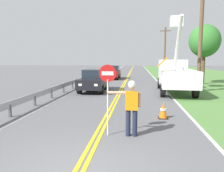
{
  "coord_description": "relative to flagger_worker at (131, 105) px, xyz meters",
  "views": [
    {
      "loc": [
        1.25,
        -4.18,
        2.5
      ],
      "look_at": [
        0.06,
        6.09,
        1.2
      ],
      "focal_mm": 34.26,
      "sensor_mm": 36.0,
      "label": 1
    }
  ],
  "objects": [
    {
      "name": "oncoming_sedan_second",
      "position": [
        -2.96,
        20.31,
        -0.21
      ],
      "size": [
        1.93,
        4.11,
        1.7
      ],
      "color": "maroon",
      "rests_on": "ground"
    },
    {
      "name": "oncoming_sedan_nearest",
      "position": [
        -3.16,
        9.58,
        -0.21
      ],
      "size": [
        1.94,
        4.12,
        1.7
      ],
      "color": "black",
      "rests_on": "ground"
    },
    {
      "name": "flagger_worker",
      "position": [
        0.0,
        0.0,
        0.0
      ],
      "size": [
        1.09,
        0.25,
        1.83
      ],
      "color": "#1E2338",
      "rests_on": "ground"
    },
    {
      "name": "utility_bucket_truck",
      "position": [
        3.07,
        10.02,
        0.38
      ],
      "size": [
        2.98,
        6.91,
        5.69
      ],
      "color": "white",
      "rests_on": "ground"
    },
    {
      "name": "edge_line_left",
      "position": [
        -4.69,
        17.41,
        -1.04
      ],
      "size": [
        0.12,
        110.0,
        0.01
      ],
      "primitive_type": "cube",
      "color": "silver",
      "rests_on": "ground"
    },
    {
      "name": "utility_pole_mid",
      "position": [
        4.94,
        31.4,
        3.1
      ],
      "size": [
        1.8,
        0.28,
        7.92
      ],
      "color": "brown",
      "rests_on": "ground"
    },
    {
      "name": "guardrail_left_shoulder",
      "position": [
        -5.29,
        12.0,
        -0.53
      ],
      "size": [
        0.1,
        32.0,
        0.71
      ],
      "color": "#9EA0A3",
      "rests_on": "ground"
    },
    {
      "name": "utility_pole_near",
      "position": [
        4.82,
        9.95,
        3.28
      ],
      "size": [
        1.8,
        0.28,
        8.28
      ],
      "color": "brown",
      "rests_on": "ground"
    },
    {
      "name": "traffic_cone_lead",
      "position": [
        1.3,
        2.28,
        -0.71
      ],
      "size": [
        0.4,
        0.4,
        0.7
      ],
      "color": "orange",
      "rests_on": "ground"
    },
    {
      "name": "edge_line_right",
      "position": [
        2.51,
        17.41,
        -1.04
      ],
      "size": [
        0.12,
        110.0,
        0.01
      ],
      "primitive_type": "cube",
      "color": "silver",
      "rests_on": "ground"
    },
    {
      "name": "stop_sign_paddle",
      "position": [
        -0.77,
        -0.0,
        0.66
      ],
      "size": [
        0.56,
        0.04,
        2.33
      ],
      "color": "silver",
      "rests_on": "ground"
    },
    {
      "name": "centerline_yellow_right",
      "position": [
        -1.0,
        17.41,
        -1.04
      ],
      "size": [
        0.11,
        110.0,
        0.01
      ],
      "primitive_type": "cube",
      "color": "yellow",
      "rests_on": "ground"
    },
    {
      "name": "roadside_tree_verge",
      "position": [
        6.78,
        15.61,
        3.22
      ],
      "size": [
        3.0,
        3.0,
        5.9
      ],
      "color": "brown",
      "rests_on": "ground"
    },
    {
      "name": "centerline_yellow_left",
      "position": [
        -1.18,
        17.41,
        -1.04
      ],
      "size": [
        0.11,
        110.0,
        0.01
      ],
      "primitive_type": "cube",
      "color": "yellow",
      "rests_on": "ground"
    }
  ]
}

